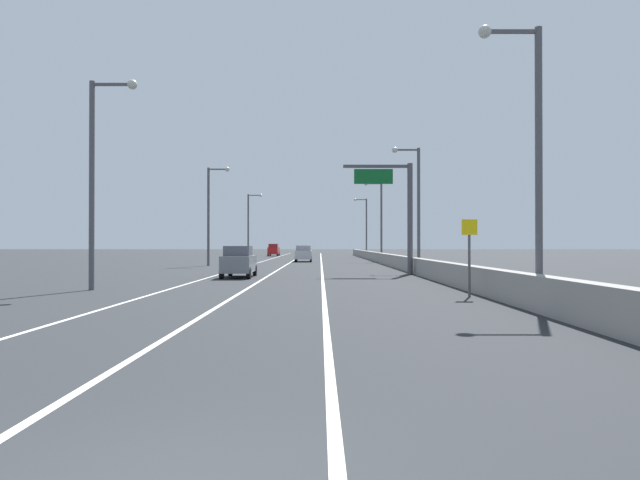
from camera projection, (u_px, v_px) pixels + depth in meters
ground_plane at (309, 260)px, 68.24m from camera, size 320.00×320.00×0.00m
lane_stripe_left at (257, 263)px, 59.24m from camera, size 0.16×130.00×0.00m
lane_stripe_center at (289, 263)px, 59.24m from camera, size 0.16×130.00×0.00m
lane_stripe_right at (321, 263)px, 59.24m from camera, size 0.16×130.00×0.00m
jersey_barrier_right at (401, 263)px, 44.25m from camera, size 0.60×120.00×1.10m
overhead_sign_gantry at (399, 204)px, 36.40m from camera, size 4.68×0.36×7.50m
speed_advisory_sign at (469, 251)px, 20.86m from camera, size 0.60×0.11×3.00m
lamp_post_right_near at (530, 143)px, 18.12m from camera, size 2.14×0.44×9.40m
lamp_post_right_second at (415, 199)px, 40.85m from camera, size 2.14×0.44×9.40m
lamp_post_right_third at (379, 215)px, 63.57m from camera, size 2.14×0.44×9.40m
lamp_post_right_fourth at (364, 223)px, 86.30m from camera, size 2.14×0.44×9.40m
lamp_post_left_near at (97, 168)px, 24.11m from camera, size 2.14×0.44×9.40m
lamp_post_left_mid at (211, 209)px, 51.38m from camera, size 2.14×0.44×9.40m
lamp_post_left_far at (250, 221)px, 78.65m from camera, size 2.14×0.44×9.40m
car_gray_0 at (238, 262)px, 33.30m from camera, size 1.86×4.35×1.94m
car_red_1 at (273, 250)px, 94.53m from camera, size 1.82×4.75×2.13m
car_silver_2 at (303, 254)px, 63.60m from camera, size 2.02×4.73×1.90m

